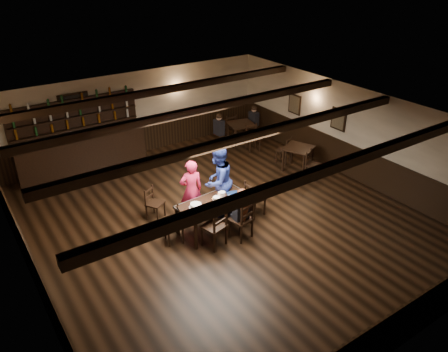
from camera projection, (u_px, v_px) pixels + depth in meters
ground at (222, 219)px, 11.00m from camera, size 10.00×10.00×0.00m
room_shell at (222, 156)px, 10.22m from camera, size 9.02×10.02×2.71m
dining_table at (215, 204)px, 10.33m from camera, size 1.85×1.02×0.75m
chair_near_left at (217, 225)px, 9.73m from camera, size 0.58×0.56×1.02m
chair_near_right at (244, 218)px, 10.01m from camera, size 0.55×0.53×0.98m
chair_end_left at (176, 222)px, 9.97m from camera, size 0.48×0.49×0.88m
chair_end_right at (252, 196)px, 10.94m from camera, size 0.43×0.45×0.94m
chair_far_pushed at (152, 200)px, 10.86m from camera, size 0.53×0.53×0.85m
woman_pink at (191, 190)px, 10.72m from camera, size 0.64×0.49×1.58m
man_blue at (218, 181)px, 10.82m from camera, size 1.12×1.01×1.89m
seated_person at (242, 206)px, 9.92m from camera, size 0.36×0.54×0.87m
cake at (196, 206)px, 10.05m from camera, size 0.33×0.33×0.10m
plate_stack_a at (217, 200)px, 10.22m from camera, size 0.17×0.17×0.16m
plate_stack_b at (222, 195)px, 10.40m from camera, size 0.15×0.15×0.18m
tea_light at (213, 199)px, 10.38m from camera, size 0.05×0.05×0.06m
salt_shaker at (229, 196)px, 10.44m from camera, size 0.03×0.03×0.08m
pepper_shaker at (229, 197)px, 10.43m from camera, size 0.03×0.03×0.08m
drink_glass at (219, 194)px, 10.50m from camera, size 0.08×0.08×0.12m
menu_red at (234, 198)px, 10.46m from camera, size 0.30×0.23×0.00m
menu_blue at (232, 193)px, 10.67m from camera, size 0.34×0.28×0.00m
bar_counter at (81, 148)px, 13.15m from camera, size 4.03×0.70×2.20m
back_table_a at (298, 150)px, 13.19m from camera, size 1.06×1.06×0.75m
back_table_b at (241, 126)px, 14.98m from camera, size 1.02×1.02×0.75m
bg_patron_left at (219, 124)px, 14.63m from camera, size 0.26×0.38×0.74m
bg_patron_right at (254, 116)px, 15.44m from camera, size 0.25×0.36×0.71m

